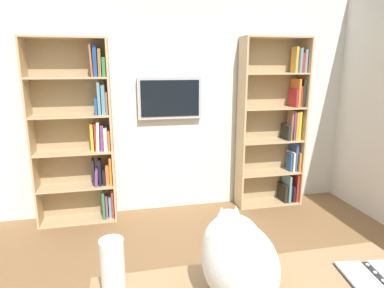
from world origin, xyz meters
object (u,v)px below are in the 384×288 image
(cat, at_px, (237,255))
(open_binder, at_px, (375,274))
(bookshelf_right, at_px, (82,134))
(bookshelf_left, at_px, (278,127))
(paper_towel_roll, at_px, (113,267))
(wall_mounted_tv, at_px, (170,98))

(cat, xyz_separation_m, open_binder, (-0.73, 0.03, -0.18))
(bookshelf_right, bearing_deg, bookshelf_left, -179.99)
(open_binder, distance_m, paper_towel_roll, 1.30)
(bookshelf_right, relative_size, paper_towel_roll, 7.40)
(bookshelf_left, bearing_deg, paper_towel_roll, 50.06)
(open_binder, bearing_deg, cat, -2.64)
(wall_mounted_tv, xyz_separation_m, open_binder, (-0.65, 2.60, -0.65))
(bookshelf_right, bearing_deg, paper_towel_roll, 98.77)
(bookshelf_left, relative_size, open_binder, 5.82)
(cat, height_order, open_binder, cat)
(wall_mounted_tv, relative_size, cat, 1.27)
(wall_mounted_tv, xyz_separation_m, cat, (0.08, 2.56, -0.47))
(bookshelf_right, relative_size, wall_mounted_tv, 2.72)
(bookshelf_left, bearing_deg, open_binder, 74.35)
(bookshelf_right, xyz_separation_m, wall_mounted_tv, (-1.01, -0.08, 0.37))
(wall_mounted_tv, relative_size, paper_towel_roll, 2.72)
(cat, relative_size, open_binder, 1.65)
(bookshelf_left, height_order, paper_towel_roll, bookshelf_left)
(bookshelf_right, bearing_deg, wall_mounted_tv, -175.41)
(paper_towel_roll, bearing_deg, bookshelf_left, -129.94)
(open_binder, relative_size, paper_towel_roll, 1.30)
(wall_mounted_tv, xyz_separation_m, paper_towel_roll, (0.64, 2.46, -0.53))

